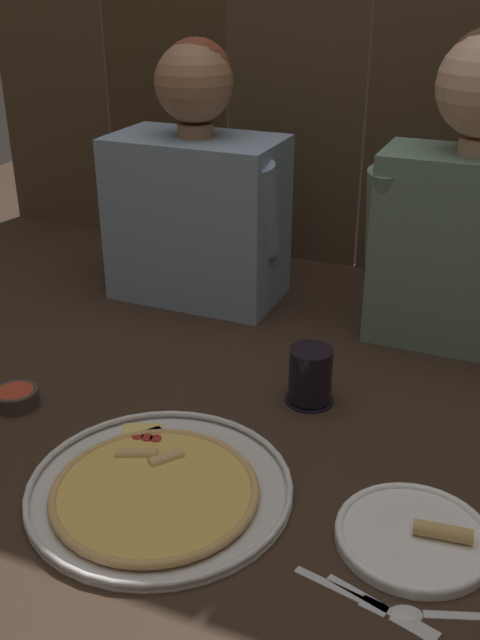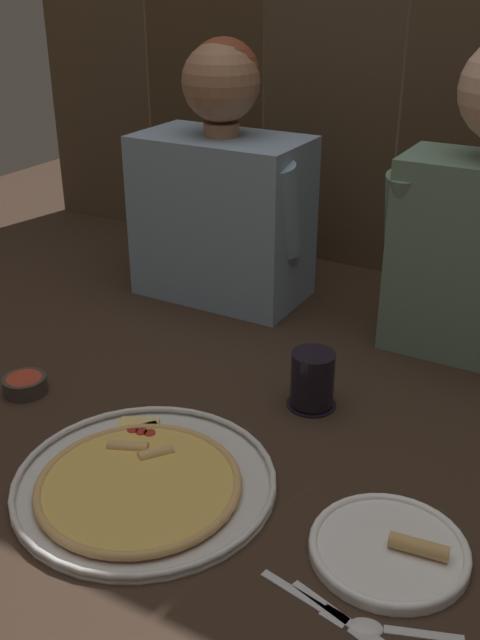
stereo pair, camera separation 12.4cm
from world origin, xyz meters
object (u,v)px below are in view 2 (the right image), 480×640
at_px(diner_left, 222,191).
at_px(drinking_glass, 312,380).
at_px(pizza_tray, 142,481).
at_px(dinner_plate, 390,548).
at_px(dipping_bowl, 25,384).

bearing_deg(diner_left, drinking_glass, -41.95).
relative_size(pizza_tray, dinner_plate, 1.86).
distance_m(pizza_tray, dipping_bowl, 0.38).
xyz_separation_m(pizza_tray, diner_left, (-0.27, 0.70, 0.25)).
relative_size(dinner_plate, diner_left, 0.37).
relative_size(dipping_bowl, diner_left, 0.14).
height_order(drinking_glass, diner_left, diner_left).
distance_m(pizza_tray, diner_left, 0.79).
xyz_separation_m(pizza_tray, drinking_glass, (0.13, 0.34, 0.04)).
xyz_separation_m(dinner_plate, drinking_glass, (-0.25, 0.29, 0.04)).
bearing_deg(dinner_plate, pizza_tray, -172.60).
relative_size(pizza_tray, diner_left, 0.69).
height_order(dinner_plate, diner_left, diner_left).
distance_m(dinner_plate, drinking_glass, 0.39).
distance_m(dipping_bowl, diner_left, 0.64).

